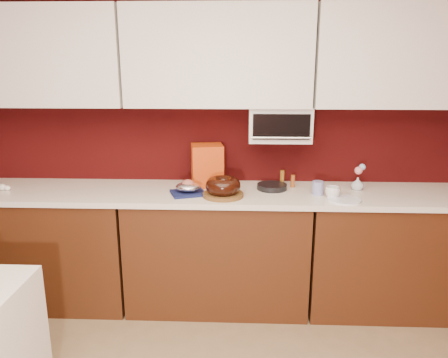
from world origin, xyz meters
The scene contains 28 objects.
wall_back centered at (0.00, 2.25, 1.25)m, with size 4.00×0.02×2.50m, color #370707.
base_cabinet_left centered at (-1.33, 1.94, 0.43)m, with size 1.31×0.58×0.86m, color #43200D.
base_cabinet_center centered at (0.00, 1.94, 0.43)m, with size 1.31×0.58×0.86m, color #43200D.
base_cabinet_right centered at (1.33, 1.94, 0.43)m, with size 1.31×0.58×0.86m, color #43200D.
countertop centered at (0.00, 1.94, 0.88)m, with size 4.00×0.62×0.04m, color silver.
upper_cabinet_left centered at (-1.33, 2.08, 1.85)m, with size 1.31×0.33×0.70m, color white.
upper_cabinet_center centered at (0.00, 2.08, 1.85)m, with size 1.31×0.33×0.70m, color white.
upper_cabinet_right centered at (1.33, 2.08, 1.85)m, with size 1.31×0.33×0.70m, color white.
toaster_oven centered at (0.45, 2.10, 1.38)m, with size 0.45×0.30×0.25m, color white.
toaster_oven_door centered at (0.45, 1.94, 1.38)m, with size 0.40×0.02×0.18m, color black.
toaster_oven_handle centered at (0.45, 1.93, 1.30)m, with size 0.02×0.02×0.42m, color silver.
cake_base centered at (0.05, 1.81, 0.91)m, with size 0.28×0.28×0.03m, color brown.
bundt_cake centered at (0.05, 1.81, 0.98)m, with size 0.25×0.25×0.10m, color black.
navy_towel centered at (-0.21, 1.86, 0.91)m, with size 0.23×0.20×0.02m, color #131A48.
foil_ham_nest centered at (-0.21, 1.86, 0.96)m, with size 0.18×0.15×0.07m, color white.
roasted_ham centered at (-0.21, 1.86, 0.98)m, with size 0.09×0.07×0.06m, color #B16151.
pandoro_box centered at (-0.09, 2.10, 1.06)m, with size 0.23×0.21×0.31m, color #AC200B.
dark_pan centered at (0.40, 2.01, 0.92)m, with size 0.22×0.22×0.04m, color black.
coffee_mug centered at (0.81, 1.82, 0.95)m, with size 0.09×0.09×0.10m, color white.
blue_jar centered at (0.72, 1.89, 0.95)m, with size 0.08×0.08×0.10m, color navy.
flower_vase centered at (1.03, 2.02, 0.95)m, with size 0.07×0.07×0.11m, color silver.
flower_pink centered at (1.03, 2.02, 1.05)m, with size 0.06×0.06×0.06m, color pink.
flower_blue centered at (1.06, 2.04, 1.07)m, with size 0.05×0.05×0.05m, color #8AB9DE.
china_plate centered at (0.87, 1.75, 0.91)m, with size 0.23×0.23×0.01m, color white.
amber_bottle centered at (0.56, 2.07, 0.95)m, with size 0.03×0.03×0.09m, color brown.
egg_left centered at (-1.55, 1.90, 0.92)m, with size 0.05×0.04×0.04m, color white.
egg_right centered at (-1.58, 1.90, 0.92)m, with size 0.06×0.05×0.05m, color silver.
amber_bottle_tall centered at (0.49, 2.14, 0.96)m, with size 0.03×0.03×0.11m, color brown.
Camera 1 is at (0.18, -1.11, 1.81)m, focal length 35.00 mm.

